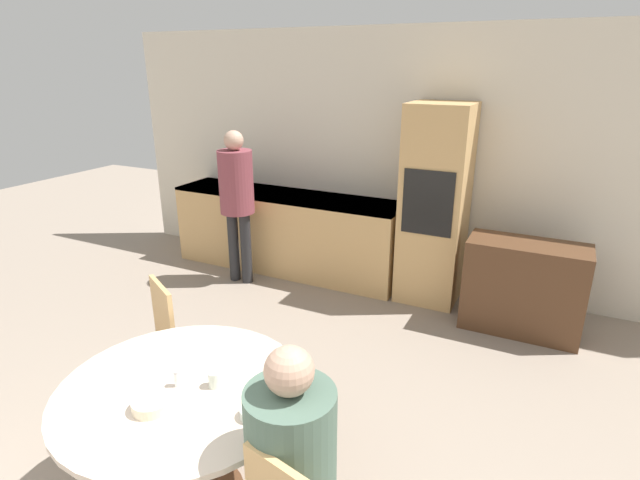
# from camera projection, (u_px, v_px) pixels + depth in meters

# --- Properties ---
(wall_back) EXTENTS (6.89, 0.05, 2.60)m
(wall_back) POSITION_uv_depth(u_px,v_px,m) (410.00, 161.00, 5.10)
(wall_back) COLOR silver
(wall_back) RESTS_ON ground_plane
(kitchen_counter) EXTENTS (2.63, 0.60, 0.89)m
(kitchen_counter) POSITION_uv_depth(u_px,v_px,m) (287.00, 231.00, 5.63)
(kitchen_counter) COLOR tan
(kitchen_counter) RESTS_ON ground_plane
(oven_unit) EXTENTS (0.58, 0.59, 1.92)m
(oven_unit) POSITION_uv_depth(u_px,v_px,m) (435.00, 205.00, 4.78)
(oven_unit) COLOR tan
(oven_unit) RESTS_ON ground_plane
(sideboard) EXTENTS (0.98, 0.45, 0.82)m
(sideboard) POSITION_uv_depth(u_px,v_px,m) (523.00, 287.00, 4.34)
(sideboard) COLOR #51331E
(sideboard) RESTS_ON ground_plane
(dining_table) EXTENTS (1.23, 1.23, 0.73)m
(dining_table) POSITION_uv_depth(u_px,v_px,m) (185.00, 420.00, 2.55)
(dining_table) COLOR #51331E
(dining_table) RESTS_ON ground_plane
(chair_far_left) EXTENTS (0.55, 0.55, 0.91)m
(chair_far_left) POSITION_uv_depth(u_px,v_px,m) (152.00, 343.00, 3.29)
(chair_far_left) COLOR tan
(chair_far_left) RESTS_ON ground_plane
(person_seated) EXTENTS (0.37, 0.45, 1.25)m
(person_seated) POSITION_uv_depth(u_px,v_px,m) (288.00, 466.00, 2.02)
(person_seated) COLOR #262628
(person_seated) RESTS_ON ground_plane
(person_standing) EXTENTS (0.35, 0.35, 1.62)m
(person_standing) POSITION_uv_depth(u_px,v_px,m) (237.00, 192.00, 5.13)
(person_standing) COLOR #262628
(person_standing) RESTS_ON ground_plane
(cup) EXTENTS (0.06, 0.06, 0.08)m
(cup) POSITION_uv_depth(u_px,v_px,m) (215.00, 379.00, 2.47)
(cup) COLOR silver
(cup) RESTS_ON dining_table
(bowl_near) EXTENTS (0.12, 0.12, 0.04)m
(bowl_near) POSITION_uv_depth(u_px,v_px,m) (253.00, 413.00, 2.27)
(bowl_near) COLOR silver
(bowl_near) RESTS_ON dining_table
(bowl_centre) EXTENTS (0.18, 0.18, 0.05)m
(bowl_centre) POSITION_uv_depth(u_px,v_px,m) (152.00, 404.00, 2.32)
(bowl_centre) COLOR beige
(bowl_centre) RESTS_ON dining_table
(salt_shaker) EXTENTS (0.03, 0.03, 0.09)m
(salt_shaker) POSITION_uv_depth(u_px,v_px,m) (177.00, 378.00, 2.48)
(salt_shaker) COLOR white
(salt_shaker) RESTS_ON dining_table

